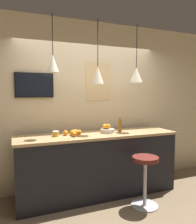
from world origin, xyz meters
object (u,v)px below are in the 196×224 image
(juice_bottle, at_px, (120,126))
(mounted_tv, at_px, (34,85))
(fruit_bowl, at_px, (107,129))
(bar_stool, at_px, (145,172))
(spread_jar, at_px, (56,134))

(juice_bottle, bearing_deg, mounted_tv, 163.94)
(fruit_bowl, xyz_separation_m, mounted_tv, (-1.11, 0.38, 0.72))
(fruit_bowl, height_order, juice_bottle, juice_bottle)
(fruit_bowl, bearing_deg, mounted_tv, 160.96)
(bar_stool, distance_m, fruit_bowl, 0.90)
(bar_stool, xyz_separation_m, juice_bottle, (-0.09, 0.64, 0.59))
(juice_bottle, relative_size, spread_jar, 2.45)
(bar_stool, bearing_deg, spread_jar, 151.37)
(spread_jar, bearing_deg, fruit_bowl, 0.22)
(bar_stool, relative_size, juice_bottle, 3.03)
(mounted_tv, bearing_deg, fruit_bowl, -19.04)
(fruit_bowl, height_order, mounted_tv, mounted_tv)
(fruit_bowl, xyz_separation_m, juice_bottle, (0.23, -0.00, 0.05))
(juice_bottle, height_order, mounted_tv, mounted_tv)
(spread_jar, height_order, mounted_tv, mounted_tv)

